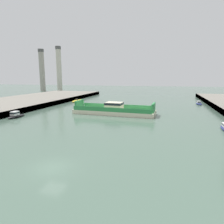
{
  "coord_description": "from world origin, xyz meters",
  "views": [
    {
      "loc": [
        11.76,
        -17.77,
        9.84
      ],
      "look_at": [
        0.0,
        24.51,
        2.0
      ],
      "focal_mm": 31.65,
      "sensor_mm": 36.0,
      "label": 1
    }
  ],
  "objects_px": {
    "smokestack_distant_a": "(59,68)",
    "moored_boat_mid_right": "(77,101)",
    "moored_boat_upstream_a": "(16,115)",
    "moored_boat_far_left": "(199,103)",
    "chain_ferry": "(114,110)",
    "smokestack_distant_b": "(42,69)"
  },
  "relations": [
    {
      "from": "smokestack_distant_a",
      "to": "moored_boat_mid_right",
      "type": "bearing_deg",
      "value": -53.46
    },
    {
      "from": "moored_boat_upstream_a",
      "to": "smokestack_distant_a",
      "type": "height_order",
      "value": "smokestack_distant_a"
    },
    {
      "from": "moored_boat_mid_right",
      "to": "smokestack_distant_a",
      "type": "height_order",
      "value": "smokestack_distant_a"
    },
    {
      "from": "moored_boat_far_left",
      "to": "moored_boat_upstream_a",
      "type": "xyz_separation_m",
      "value": [
        -46.83,
        -37.56,
        0.15
      ]
    },
    {
      "from": "moored_boat_upstream_a",
      "to": "smokestack_distant_a",
      "type": "distance_m",
      "value": 90.29
    },
    {
      "from": "chain_ferry",
      "to": "moored_boat_mid_right",
      "type": "distance_m",
      "value": 31.53
    },
    {
      "from": "chain_ferry",
      "to": "smokestack_distant_a",
      "type": "distance_m",
      "value": 92.11
    },
    {
      "from": "smokestack_distant_a",
      "to": "smokestack_distant_b",
      "type": "bearing_deg",
      "value": -173.06
    },
    {
      "from": "smokestack_distant_a",
      "to": "chain_ferry",
      "type": "bearing_deg",
      "value": -50.96
    },
    {
      "from": "moored_boat_far_left",
      "to": "moored_boat_upstream_a",
      "type": "height_order",
      "value": "moored_boat_upstream_a"
    },
    {
      "from": "moored_boat_mid_right",
      "to": "smokestack_distant_b",
      "type": "relative_size",
      "value": 0.3
    },
    {
      "from": "moored_boat_far_left",
      "to": "smokestack_distant_b",
      "type": "relative_size",
      "value": 0.19
    },
    {
      "from": "moored_boat_far_left",
      "to": "smokestack_distant_a",
      "type": "relative_size",
      "value": 0.18
    },
    {
      "from": "smokestack_distant_a",
      "to": "smokestack_distant_b",
      "type": "distance_m",
      "value": 12.32
    },
    {
      "from": "moored_boat_upstream_a",
      "to": "moored_boat_far_left",
      "type": "bearing_deg",
      "value": 38.73
    },
    {
      "from": "moored_boat_far_left",
      "to": "moored_boat_upstream_a",
      "type": "distance_m",
      "value": 60.03
    },
    {
      "from": "chain_ferry",
      "to": "smokestack_distant_b",
      "type": "height_order",
      "value": "smokestack_distant_b"
    },
    {
      "from": "moored_boat_mid_right",
      "to": "moored_boat_far_left",
      "type": "distance_m",
      "value": 46.78
    },
    {
      "from": "moored_boat_far_left",
      "to": "smokestack_distant_b",
      "type": "bearing_deg",
      "value": 155.66
    },
    {
      "from": "chain_ferry",
      "to": "moored_boat_upstream_a",
      "type": "height_order",
      "value": "chain_ferry"
    },
    {
      "from": "moored_boat_mid_right",
      "to": "moored_boat_far_left",
      "type": "xyz_separation_m",
      "value": [
        46.64,
        3.69,
        0.17
      ]
    },
    {
      "from": "chain_ferry",
      "to": "moored_boat_far_left",
      "type": "xyz_separation_m",
      "value": [
        24.83,
        26.45,
        -0.56
      ]
    }
  ]
}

